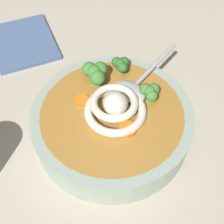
{
  "coord_description": "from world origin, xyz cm",
  "views": [
    {
      "loc": [
        -16.91,
        16.68,
        46.03
      ],
      "look_at": [
        3.26,
        -3.81,
        8.4
      ],
      "focal_mm": 47.28,
      "sensor_mm": 36.0,
      "label": 1
    }
  ],
  "objects_px": {
    "soup_bowl": "(112,122)",
    "soup_spoon": "(134,87)",
    "noodle_pile": "(115,107)",
    "folded_napkin": "(24,42)"
  },
  "relations": [
    {
      "from": "soup_spoon",
      "to": "noodle_pile",
      "type": "bearing_deg",
      "value": -176.11
    },
    {
      "from": "noodle_pile",
      "to": "folded_napkin",
      "type": "distance_m",
      "value": 0.32
    },
    {
      "from": "soup_bowl",
      "to": "soup_spoon",
      "type": "relative_size",
      "value": 1.51
    },
    {
      "from": "folded_napkin",
      "to": "soup_spoon",
      "type": "bearing_deg",
      "value": -174.45
    },
    {
      "from": "soup_bowl",
      "to": "noodle_pile",
      "type": "relative_size",
      "value": 2.41
    },
    {
      "from": "soup_bowl",
      "to": "soup_spoon",
      "type": "distance_m",
      "value": 0.07
    },
    {
      "from": "soup_bowl",
      "to": "soup_spoon",
      "type": "bearing_deg",
      "value": -83.02
    },
    {
      "from": "soup_spoon",
      "to": "folded_napkin",
      "type": "distance_m",
      "value": 0.31
    },
    {
      "from": "folded_napkin",
      "to": "noodle_pile",
      "type": "bearing_deg",
      "value": 174.96
    },
    {
      "from": "soup_bowl",
      "to": "noodle_pile",
      "type": "xyz_separation_m",
      "value": [
        -0.0,
        -0.0,
        0.04
      ]
    }
  ]
}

